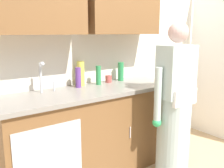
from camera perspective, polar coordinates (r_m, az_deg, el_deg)
The scene contains 11 objects.
kitchen_wall_with_uppers at distance 3.02m, azimuth -1.24°, elevation 10.83°, with size 4.80×0.44×2.70m.
closet_door_panel at distance 3.85m, azimuth 24.12°, elevation 3.64°, with size 1.10×0.04×2.10m, color silver.
counter_cabinet at distance 2.76m, azimuth -4.74°, elevation -11.16°, with size 1.90×0.62×0.90m.
countertop at distance 2.62m, azimuth -4.88°, elevation -1.61°, with size 1.96×0.66×0.04m, color gray.
sink at distance 2.43m, azimuth -13.68°, elevation -2.80°, with size 0.50×0.36×0.35m.
person_at_sink at distance 2.67m, azimuth 13.98°, elevation -6.77°, with size 0.55×0.34×1.62m.
bottle_dish_liquid at distance 3.06m, azimuth 1.97°, elevation 2.87°, with size 0.07×0.07×0.22m, color #2D8C4C.
bottle_cleaner_spray at distance 2.78m, azimuth -7.14°, elevation 2.37°, with size 0.08×0.08×0.27m, color #D8D14C.
bottle_water_short at distance 2.82m, azimuth -3.12°, elevation 2.00°, with size 0.06×0.06×0.21m, color #2D8C4C.
bottle_water_tall at distance 2.69m, azimuth -7.71°, elevation 1.47°, with size 0.06×0.06×0.22m, color #66388C.
cup_by_sink at distance 2.95m, azimuth -0.80°, elevation 1.15°, with size 0.08×0.08×0.08m, color #B24C47.
Camera 1 is at (-1.87, -1.48, 1.52)m, focal length 40.13 mm.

